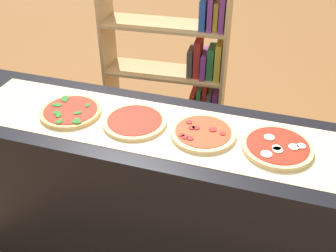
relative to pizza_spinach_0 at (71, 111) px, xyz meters
The scene contains 7 objects.
counter 0.67m from the pizza_spinach_0, ahead, with size 2.31×0.58×0.89m, color black.
parchment_paper 0.49m from the pizza_spinach_0, ahead, with size 1.96×0.42×0.00m, color beige.
pizza_spinach_0 is the anchor object (origin of this frame).
pizza_plain_1 0.33m from the pizza_spinach_0, ahead, with size 0.30×0.30×0.02m.
pizza_pepperoni_2 0.65m from the pizza_spinach_0, ahead, with size 0.29×0.29×0.03m.
pizza_mozzarella_3 0.98m from the pizza_spinach_0, ahead, with size 0.30×0.30×0.03m.
bookshelf 1.03m from the pizza_spinach_0, 72.63° to the left, with size 0.85×0.33×1.37m.
Camera 1 is at (0.45, -1.41, 1.95)m, focal length 42.40 mm.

